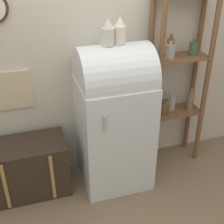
# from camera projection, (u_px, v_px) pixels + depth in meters

# --- Properties ---
(ground_plane) EXTENTS (12.00, 12.00, 0.00)m
(ground_plane) POSITION_uv_depth(u_px,v_px,m) (121.00, 192.00, 3.07)
(ground_plane) COLOR #7A664C
(wall_back) EXTENTS (7.00, 0.09, 2.70)m
(wall_back) POSITION_uv_depth(u_px,v_px,m) (103.00, 41.00, 2.88)
(wall_back) COLOR beige
(wall_back) RESTS_ON ground_plane
(refrigerator) EXTENTS (0.65, 0.64, 1.42)m
(refrigerator) POSITION_uv_depth(u_px,v_px,m) (114.00, 116.00, 2.91)
(refrigerator) COLOR silver
(refrigerator) RESTS_ON ground_plane
(suitcase_trunk) EXTENTS (0.75, 0.42, 0.55)m
(suitcase_trunk) POSITION_uv_depth(u_px,v_px,m) (28.00, 168.00, 2.97)
(suitcase_trunk) COLOR #33281E
(suitcase_trunk) RESTS_ON ground_plane
(shelf_unit) EXTENTS (0.57, 0.28, 1.79)m
(shelf_unit) POSITION_uv_depth(u_px,v_px,m) (177.00, 77.00, 3.09)
(shelf_unit) COLOR brown
(shelf_unit) RESTS_ON ground_plane
(vase_left) EXTENTS (0.11, 0.11, 0.22)m
(vase_left) POSITION_uv_depth(u_px,v_px,m) (108.00, 33.00, 2.51)
(vase_left) COLOR beige
(vase_left) RESTS_ON refrigerator
(vase_center) EXTENTS (0.10, 0.10, 0.22)m
(vase_center) POSITION_uv_depth(u_px,v_px,m) (120.00, 31.00, 2.55)
(vase_center) COLOR silver
(vase_center) RESTS_ON refrigerator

